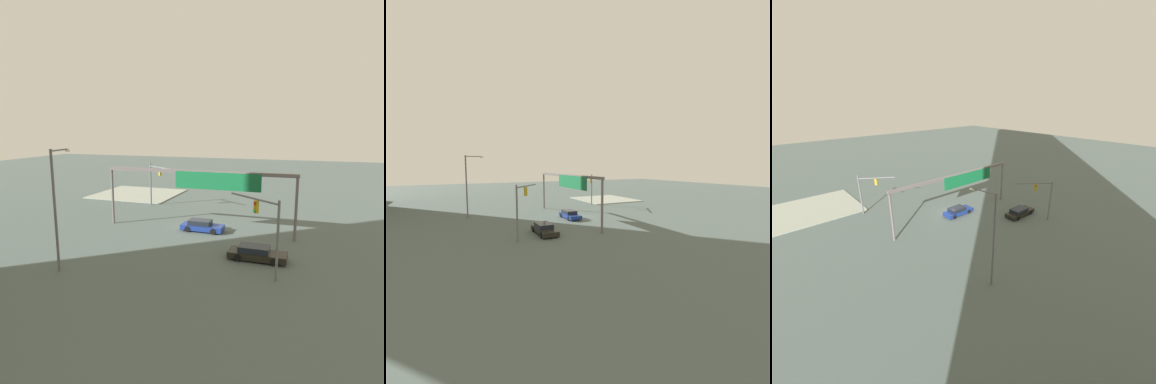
% 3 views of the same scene
% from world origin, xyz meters
% --- Properties ---
extents(ground_plane, '(176.42, 176.42, 0.00)m').
position_xyz_m(ground_plane, '(0.00, 0.00, 0.00)').
color(ground_plane, '#4C5956').
extents(sidewalk_corner, '(13.18, 11.89, 0.15)m').
position_xyz_m(sidewalk_corner, '(15.77, -15.65, 0.07)').
color(sidewalk_corner, gray).
rests_on(sidewalk_corner, ground).
extents(traffic_signal_near_corner, '(4.52, 2.97, 6.13)m').
position_xyz_m(traffic_signal_near_corner, '(9.23, -8.33, 4.07)').
color(traffic_signal_near_corner, slate).
rests_on(traffic_signal_near_corner, ground).
extents(traffic_signal_opposite_side, '(4.20, 3.40, 5.95)m').
position_xyz_m(traffic_signal_opposite_side, '(-8.35, 10.17, 4.10)').
color(traffic_signal_opposite_side, slate).
rests_on(traffic_signal_opposite_side, ground).
extents(streetlamp_curved_arm, '(0.68, 2.79, 9.40)m').
position_xyz_m(streetlamp_curved_arm, '(6.85, 14.25, 5.41)').
color(streetlamp_curved_arm, '#605C65').
rests_on(streetlamp_curved_arm, ground).
extents(overhead_sign_gantry, '(20.62, 0.43, 6.59)m').
position_xyz_m(overhead_sign_gantry, '(-0.61, 1.27, 5.51)').
color(overhead_sign_gantry, '#685E60').
rests_on(overhead_sign_gantry, ground).
extents(sedan_car_approaching, '(4.86, 2.00, 1.21)m').
position_xyz_m(sedan_car_approaching, '(-7.31, 7.32, 0.58)').
color(sedan_car_approaching, black).
rests_on(sedan_car_approaching, ground).
extents(sedan_car_waiting_far, '(4.55, 1.93, 1.21)m').
position_xyz_m(sedan_car_waiting_far, '(-0.53, 0.91, 0.57)').
color(sedan_car_waiting_far, navy).
rests_on(sedan_car_waiting_far, ground).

